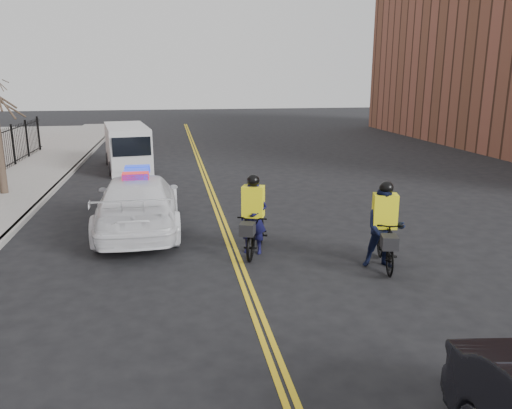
{
  "coord_description": "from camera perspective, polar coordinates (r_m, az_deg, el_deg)",
  "views": [
    {
      "loc": [
        -1.48,
        -9.3,
        4.33
      ],
      "look_at": [
        0.52,
        2.29,
        1.3
      ],
      "focal_mm": 35.0,
      "sensor_mm": 36.0,
      "label": 1
    }
  ],
  "objects": [
    {
      "name": "center_line_left",
      "position": [
        17.89,
        -5.02,
        0.39
      ],
      "size": [
        0.1,
        60.0,
        0.01
      ],
      "primitive_type": "cube",
      "color": "gold",
      "rests_on": "ground"
    },
    {
      "name": "curb",
      "position": [
        18.38,
        -23.74,
        -0.19
      ],
      "size": [
        0.2,
        60.0,
        0.15
      ],
      "primitive_type": "cube",
      "color": "gray",
      "rests_on": "ground"
    },
    {
      "name": "ground",
      "position": [
        10.36,
        -0.71,
        -10.25
      ],
      "size": [
        120.0,
        120.0,
        0.0
      ],
      "primitive_type": "plane",
      "color": "black",
      "rests_on": "ground"
    },
    {
      "name": "cargo_van",
      "position": [
        24.57,
        -14.46,
        6.24
      ],
      "size": [
        2.54,
        5.18,
        2.08
      ],
      "rotation": [
        0.0,
        0.0,
        0.15
      ],
      "color": "silver",
      "rests_on": "ground"
    },
    {
      "name": "center_line_right",
      "position": [
        17.9,
        -4.51,
        0.42
      ],
      "size": [
        0.1,
        60.0,
        0.01
      ],
      "primitive_type": "cube",
      "color": "gold",
      "rests_on": "ground"
    },
    {
      "name": "police_cruiser",
      "position": [
        14.64,
        -13.29,
        0.19
      ],
      "size": [
        2.35,
        5.64,
        1.79
      ],
      "rotation": [
        0.0,
        0.0,
        3.15
      ],
      "color": "white",
      "rests_on": "ground"
    },
    {
      "name": "cyclist_far",
      "position": [
        11.87,
        14.36,
        -3.28
      ],
      "size": [
        1.06,
        2.11,
        2.05
      ],
      "rotation": [
        0.0,
        0.0,
        -0.24
      ],
      "color": "black",
      "rests_on": "ground"
    },
    {
      "name": "cyclist_near",
      "position": [
        12.47,
        -0.33,
        -2.47
      ],
      "size": [
        1.39,
        2.17,
        2.02
      ],
      "rotation": [
        0.0,
        0.0,
        -0.36
      ],
      "color": "black",
      "rests_on": "ground"
    }
  ]
}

